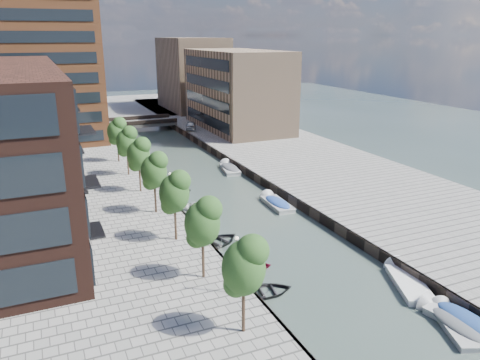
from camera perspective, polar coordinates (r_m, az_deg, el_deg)
water at (r=62.67m, az=-5.88°, el=0.92°), size 300.00×300.00×0.00m
quay_right at (r=68.88m, az=6.88°, el=2.81°), size 20.00×140.00×1.00m
quay_wall_left at (r=61.05m, az=-11.35°, el=0.71°), size 0.25×140.00×1.00m
quay_wall_right at (r=64.56m, az=-0.74°, el=1.96°), size 0.25×140.00×1.00m
far_closure at (r=120.00m, az=-14.86°, el=8.51°), size 80.00×40.00×1.00m
apartment_block at (r=48.38m, az=-25.46°, el=4.23°), size 8.00×38.00×14.00m
tower at (r=82.43m, az=-23.68°, el=14.80°), size 18.00×18.00×30.00m
tan_block_near at (r=86.93m, az=-0.38°, el=10.95°), size 12.00×25.00×14.00m
tan_block_far at (r=111.10m, az=-5.81°, el=12.75°), size 12.00×20.00×16.00m
bridge at (r=92.62m, az=-12.07°, el=6.83°), size 13.00×6.00×1.30m
tree_0 at (r=26.42m, az=0.44°, el=-10.23°), size 2.50×2.50×5.95m
tree_1 at (r=32.35m, az=-4.63°, el=-4.96°), size 2.50×2.50×5.95m
tree_2 at (r=38.65m, az=-8.04°, el=-1.33°), size 2.50×2.50×5.95m
tree_3 at (r=45.15m, az=-10.47°, el=1.27°), size 2.50×2.50×5.95m
tree_4 at (r=51.78m, az=-12.29°, el=3.21°), size 2.50×2.50×5.95m
tree_5 at (r=58.49m, az=-13.70°, el=4.71°), size 2.50×2.50×5.95m
tree_6 at (r=65.27m, az=-14.82°, el=5.89°), size 2.50×2.50×5.95m
lamp_0 at (r=30.96m, az=-0.39°, el=-9.61°), size 0.24×0.24×4.12m
lamp_1 at (r=45.03m, az=-8.45°, el=-1.06°), size 0.24×0.24×4.12m
lamp_2 at (r=60.07m, az=-12.54°, el=3.35°), size 0.24×0.24×4.12m
sloop_0 at (r=34.07m, az=3.08°, el=-13.69°), size 4.41×3.40×0.85m
sloop_1 at (r=41.36m, az=-2.78°, el=-7.82°), size 5.30×4.53×0.93m
sloop_2 at (r=37.25m, az=0.68°, el=-10.78°), size 4.81×4.10×0.84m
sloop_3 at (r=49.28m, az=-6.03°, el=-3.67°), size 5.80×5.10×1.00m
sloop_4 at (r=54.51m, az=-8.20°, el=-1.68°), size 4.70×3.63×0.90m
motorboat_0 at (r=33.90m, az=25.18°, el=-15.21°), size 3.08×5.92×1.88m
motorboat_1 at (r=33.48m, az=24.61°, el=-15.63°), size 3.35×5.13×1.62m
motorboat_2 at (r=37.47m, az=19.52°, el=-11.49°), size 4.01×6.00×1.90m
motorboat_3 at (r=50.54m, az=4.34°, el=-2.81°), size 2.20×5.56×1.82m
motorboat_4 at (r=63.42m, az=-1.32°, el=1.42°), size 2.85×5.82×1.86m
car at (r=86.35m, az=-6.00°, el=6.61°), size 3.04×4.66×1.48m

